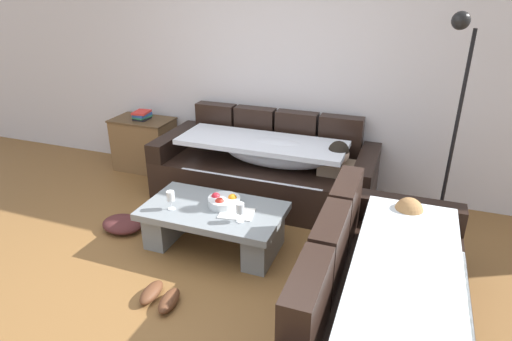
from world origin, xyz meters
name	(u,v)px	position (x,y,z in m)	size (l,w,h in m)	color
ground_plane	(184,286)	(0.00, 0.00, 0.00)	(14.00, 14.00, 0.00)	brown
back_wall	(274,63)	(0.00, 2.15, 1.35)	(9.00, 0.10, 2.70)	silver
couch_along_wall	(267,169)	(0.11, 1.62, 0.33)	(2.27, 0.92, 0.88)	black
couch_near_window	(384,304)	(1.47, -0.08, 0.34)	(0.92, 2.03, 0.88)	black
coffee_table	(214,222)	(-0.01, 0.58, 0.24)	(1.20, 0.68, 0.38)	gray
fruit_bowl	(224,201)	(0.05, 0.66, 0.42)	(0.28, 0.28, 0.10)	silver
wine_glass_near_left	(171,197)	(-0.34, 0.44, 0.50)	(0.07, 0.07, 0.17)	silver
wine_glass_near_right	(240,209)	(0.29, 0.45, 0.50)	(0.07, 0.07, 0.17)	silver
open_magazine	(237,213)	(0.21, 0.56, 0.39)	(0.28, 0.21, 0.01)	white
side_cabinet	(145,144)	(-1.56, 1.85, 0.32)	(0.72, 0.44, 0.64)	brown
book_stack_on_cabinet	(142,115)	(-1.55, 1.85, 0.69)	(0.19, 0.23, 0.10)	black
floor_lamp	(452,117)	(1.78, 1.50, 1.12)	(0.33, 0.31, 1.95)	black
pair_of_shoes	(160,296)	(-0.07, -0.22, 0.04)	(0.31, 0.31, 0.09)	#59331E
crumpled_garment	(123,224)	(-0.94, 0.52, 0.06)	(0.40, 0.32, 0.12)	#4C2323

